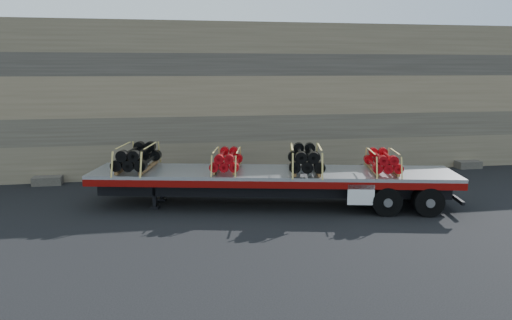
{
  "coord_description": "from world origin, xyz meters",
  "views": [
    {
      "loc": [
        -3.05,
        -17.54,
        4.88
      ],
      "look_at": [
        0.3,
        0.24,
        1.6
      ],
      "focal_mm": 35.0,
      "sensor_mm": 36.0,
      "label": 1
    }
  ],
  "objects_px": {
    "bundle_midfront": "(227,161)",
    "bundle_front": "(137,158)",
    "trailer": "(272,188)",
    "bundle_rear": "(383,162)",
    "bundle_midrear": "(306,159)"
  },
  "relations": [
    {
      "from": "bundle_rear",
      "to": "bundle_midfront",
      "type": "bearing_deg",
      "value": 180.0
    },
    {
      "from": "bundle_front",
      "to": "bundle_midrear",
      "type": "distance_m",
      "value": 6.09
    },
    {
      "from": "bundle_front",
      "to": "bundle_rear",
      "type": "height_order",
      "value": "bundle_front"
    },
    {
      "from": "bundle_midfront",
      "to": "bundle_midrear",
      "type": "xyz_separation_m",
      "value": [
        2.75,
        -0.65,
        0.07
      ]
    },
    {
      "from": "trailer",
      "to": "bundle_midrear",
      "type": "relative_size",
      "value": 5.4
    },
    {
      "from": "bundle_midfront",
      "to": "bundle_rear",
      "type": "xyz_separation_m",
      "value": [
        5.41,
        -1.28,
        0.0
      ]
    },
    {
      "from": "trailer",
      "to": "bundle_rear",
      "type": "bearing_deg",
      "value": -0.0
    },
    {
      "from": "bundle_midfront",
      "to": "bundle_front",
      "type": "bearing_deg",
      "value": -180.0
    },
    {
      "from": "bundle_midfront",
      "to": "bundle_midrear",
      "type": "bearing_deg",
      "value": -0.0
    },
    {
      "from": "trailer",
      "to": "bundle_rear",
      "type": "relative_size",
      "value": 6.45
    },
    {
      "from": "bundle_midrear",
      "to": "bundle_rear",
      "type": "height_order",
      "value": "bundle_midrear"
    },
    {
      "from": "bundle_midrear",
      "to": "bundle_rear",
      "type": "distance_m",
      "value": 2.73
    },
    {
      "from": "bundle_front",
      "to": "bundle_midrear",
      "type": "xyz_separation_m",
      "value": [
        5.93,
        -1.4,
        -0.0
      ]
    },
    {
      "from": "trailer",
      "to": "bundle_front",
      "type": "distance_m",
      "value": 5.02
    },
    {
      "from": "bundle_front",
      "to": "bundle_rear",
      "type": "bearing_deg",
      "value": 0.0
    }
  ]
}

